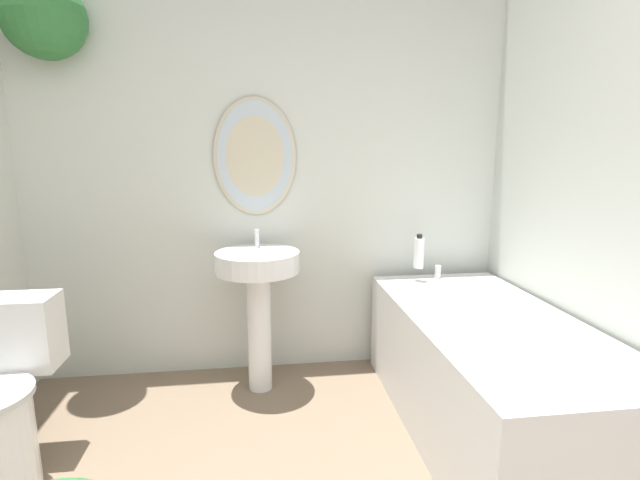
# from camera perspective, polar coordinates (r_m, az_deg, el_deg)

# --- Properties ---
(wall_back) EXTENTS (2.82, 0.39, 2.40)m
(wall_back) POSITION_cam_1_polar(r_m,az_deg,el_deg) (2.68, -9.38, 10.84)
(wall_back) COLOR silver
(wall_back) RESTS_ON ground_plane
(pedestal_sink) EXTENTS (0.45, 0.45, 0.87)m
(pedestal_sink) POSITION_cam_1_polar(r_m,az_deg,el_deg) (2.51, -7.62, -5.64)
(pedestal_sink) COLOR white
(pedestal_sink) RESTS_ON ground_plane
(bathtub) EXTENTS (0.73, 1.51, 0.64)m
(bathtub) POSITION_cam_1_polar(r_m,az_deg,el_deg) (2.35, 20.05, -15.06)
(bathtub) COLOR silver
(bathtub) RESTS_ON ground_plane
(shampoo_bottle) EXTENTS (0.06, 0.06, 0.20)m
(shampoo_bottle) POSITION_cam_1_polar(r_m,az_deg,el_deg) (2.70, 12.08, -1.50)
(shampoo_bottle) COLOR white
(shampoo_bottle) RESTS_ON bathtub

